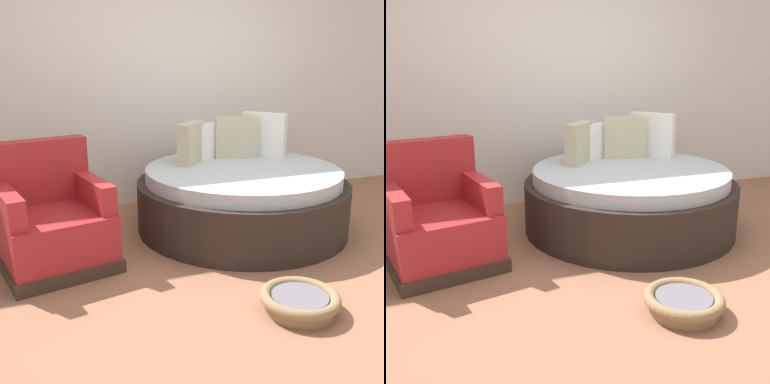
{
  "view_description": "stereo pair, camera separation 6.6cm",
  "coord_description": "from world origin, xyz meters",
  "views": [
    {
      "loc": [
        -1.58,
        -2.87,
        1.56
      ],
      "look_at": [
        -0.34,
        0.36,
        0.55
      ],
      "focal_mm": 43.49,
      "sensor_mm": 36.0,
      "label": 1
    },
    {
      "loc": [
        -1.52,
        -2.89,
        1.56
      ],
      "look_at": [
        -0.34,
        0.36,
        0.55
      ],
      "focal_mm": 43.49,
      "sensor_mm": 36.0,
      "label": 2
    }
  ],
  "objects": [
    {
      "name": "red_armchair",
      "position": [
        -1.38,
        0.64,
        0.33
      ],
      "size": [
        0.94,
        0.94,
        0.94
      ],
      "color": "#38281E",
      "rests_on": "ground_plane"
    },
    {
      "name": "ground_plane",
      "position": [
        0.0,
        0.0,
        -0.01
      ],
      "size": [
        8.0,
        8.0,
        0.02
      ],
      "primitive_type": "cube",
      "color": "#936047"
    },
    {
      "name": "back_wall",
      "position": [
        0.0,
        2.0,
        1.51
      ],
      "size": [
        8.0,
        0.12,
        3.01
      ],
      "primitive_type": "cube",
      "color": "silver",
      "rests_on": "ground_plane"
    },
    {
      "name": "round_daybed",
      "position": [
        0.34,
        0.86,
        0.3
      ],
      "size": [
        1.95,
        1.95,
        1.02
      ],
      "color": "#2D231E",
      "rests_on": "ground_plane"
    },
    {
      "name": "pet_basket",
      "position": [
        0.0,
        -0.65,
        0.07
      ],
      "size": [
        0.51,
        0.51,
        0.13
      ],
      "color": "#8E704C",
      "rests_on": "ground_plane"
    }
  ]
}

